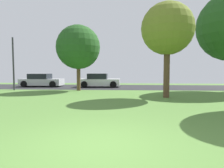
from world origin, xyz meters
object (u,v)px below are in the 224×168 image
(oak_tree_center, at_px, (167,29))
(parked_car_white, at_px, (99,81))
(parked_car_silver, at_px, (42,81))
(maple_tree_near, at_px, (78,47))
(street_lamp_post, at_px, (13,64))

(oak_tree_center, bearing_deg, parked_car_white, 124.43)
(parked_car_silver, xyz_separation_m, parked_car_white, (6.17, -0.25, 0.01))
(maple_tree_near, bearing_deg, parked_car_silver, 141.27)
(oak_tree_center, height_order, parked_car_white, oak_tree_center)
(maple_tree_near, distance_m, street_lamp_post, 5.79)
(maple_tree_near, xyz_separation_m, oak_tree_center, (6.50, -3.95, 0.61))
(oak_tree_center, bearing_deg, street_lamp_post, 162.25)
(oak_tree_center, xyz_separation_m, street_lamp_post, (-12.12, 3.88, -1.99))
(parked_car_silver, height_order, street_lamp_post, street_lamp_post)
(maple_tree_near, height_order, parked_car_white, maple_tree_near)
(oak_tree_center, bearing_deg, parked_car_silver, 145.36)
(parked_car_white, bearing_deg, oak_tree_center, -55.57)
(oak_tree_center, relative_size, parked_car_white, 1.44)
(maple_tree_near, height_order, oak_tree_center, oak_tree_center)
(oak_tree_center, height_order, parked_car_silver, oak_tree_center)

